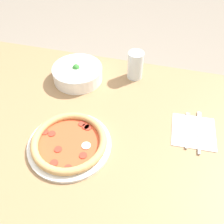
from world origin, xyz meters
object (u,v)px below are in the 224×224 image
(bowl, at_px, (78,72))
(fork, at_px, (187,130))
(knife, at_px, (199,134))
(glass, at_px, (135,65))
(pizza, at_px, (69,143))

(bowl, height_order, fork, bowl)
(bowl, distance_m, knife, 0.57)
(glass, bearing_deg, fork, -46.74)
(knife, bearing_deg, fork, 79.71)
(bowl, height_order, knife, bowl)
(fork, xyz_separation_m, glass, (-0.25, 0.27, 0.06))
(fork, height_order, knife, same)
(pizza, xyz_separation_m, knife, (0.44, 0.16, -0.01))
(pizza, height_order, bowl, bowl)
(pizza, height_order, knife, pizza)
(bowl, bearing_deg, pizza, -74.67)
(pizza, xyz_separation_m, bowl, (-0.10, 0.36, 0.02))
(bowl, xyz_separation_m, fork, (0.49, -0.18, -0.03))
(pizza, distance_m, fork, 0.43)
(pizza, height_order, fork, pizza)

